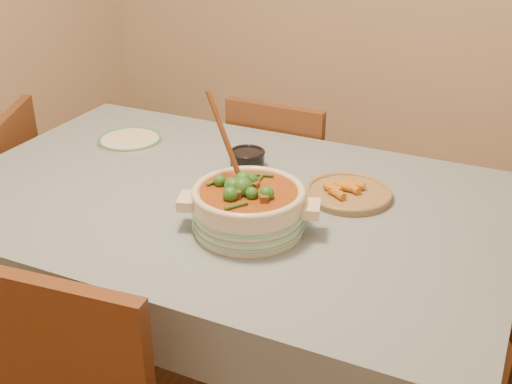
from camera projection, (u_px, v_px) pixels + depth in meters
dining_table at (225, 222)px, 1.96m from camera, size 1.68×1.08×0.76m
stew_casserole at (248, 205)px, 1.70m from camera, size 0.38×0.37×0.36m
white_plate at (130, 140)px, 2.28m from camera, size 0.24×0.24×0.02m
condiment_bowl at (247, 158)px, 2.08m from camera, size 0.14×0.14×0.06m
fried_plate at (349, 192)px, 1.90m from camera, size 0.26×0.26×0.04m
chair_far at (284, 183)px, 2.62m from camera, size 0.40×0.40×0.85m
chair_left at (1, 195)px, 2.56m from camera, size 0.51×0.51×0.82m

